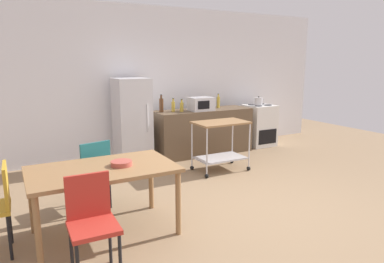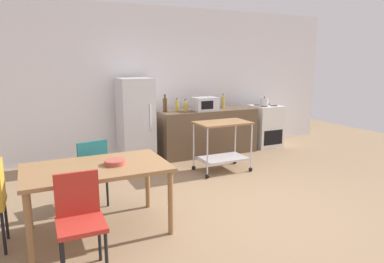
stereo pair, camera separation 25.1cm
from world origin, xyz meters
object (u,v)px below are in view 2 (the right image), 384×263
object	(u,v)px
bottle_hot_sauce	(217,104)
kettle	(264,102)
refrigerator	(136,120)
fruit_bowl	(115,162)
bottle_sesame_oil	(185,107)
stove_oven	(265,126)
kitchen_cart	(222,138)
bottle_olive_oil	(165,105)
dining_table	(97,173)
bottle_soy_sauce	(223,102)
chair_teal	(90,168)
chair_red	(80,217)
microwave	(205,104)
bottle_wine	(177,106)

from	to	relation	value
bottle_hot_sauce	kettle	size ratio (longest dim) A/B	0.88
refrigerator	fruit_bowl	world-z (taller)	refrigerator
bottle_sesame_oil	bottle_hot_sauce	size ratio (longest dim) A/B	1.13
stove_oven	kitchen_cart	size ratio (longest dim) A/B	1.01
kitchen_cart	bottle_olive_oil	distance (m)	1.41
dining_table	kitchen_cart	bearing A→B (deg)	29.06
bottle_olive_oil	bottle_soy_sauce	world-z (taller)	bottle_olive_oil
kettle	stove_oven	bearing A→B (deg)	39.67
chair_teal	bottle_hot_sauce	bearing A→B (deg)	-160.94
refrigerator	fruit_bowl	size ratio (longest dim) A/B	6.82
chair_teal	kitchen_cart	world-z (taller)	chair_teal
dining_table	fruit_bowl	world-z (taller)	fruit_bowl
bottle_olive_oil	refrigerator	bearing A→B (deg)	178.76
chair_red	fruit_bowl	size ratio (longest dim) A/B	3.92
bottle_olive_oil	microwave	world-z (taller)	bottle_olive_oil
bottle_olive_oil	chair_red	bearing A→B (deg)	-122.61
stove_oven	kettle	distance (m)	0.57
bottle_soy_sauce	fruit_bowl	world-z (taller)	bottle_soy_sauce
stove_oven	refrigerator	xyz separation A→B (m)	(-2.90, 0.08, 0.32)
bottle_soy_sauce	kitchen_cart	bearing A→B (deg)	-120.73
dining_table	kitchen_cart	xyz separation A→B (m)	(2.32, 1.29, -0.10)
kettle	kitchen_cart	bearing A→B (deg)	-147.67
bottle_soy_sauce	kettle	bearing A→B (deg)	-11.02
bottle_soy_sauce	bottle_sesame_oil	bearing A→B (deg)	-171.33
bottle_soy_sauce	chair_red	bearing A→B (deg)	-136.16
chair_teal	fruit_bowl	world-z (taller)	chair_teal
refrigerator	dining_table	bearing A→B (deg)	-115.12
chair_red	stove_oven	size ratio (longest dim) A/B	0.97
bottle_olive_oil	microwave	bearing A→B (deg)	-13.73
stove_oven	bottle_wine	distance (m)	2.17
refrigerator	microwave	size ratio (longest dim) A/B	3.37
chair_red	bottle_wine	xyz separation A→B (m)	(2.25, 3.11, 0.48)
stove_oven	microwave	size ratio (longest dim) A/B	2.00
bottle_wine	bottle_soy_sauce	size ratio (longest dim) A/B	0.89
chair_red	bottle_wine	bearing A→B (deg)	55.20
bottle_soy_sauce	kettle	distance (m)	0.93
dining_table	bottle_soy_sauce	xyz separation A→B (m)	(3.04, 2.50, 0.35)
bottle_soy_sauce	kettle	size ratio (longest dim) A/B	1.22
bottle_hot_sauce	bottle_soy_sauce	bearing A→B (deg)	9.77
dining_table	bottle_soy_sauce	world-z (taller)	bottle_soy_sauce
kettle	refrigerator	bearing A→B (deg)	176.30
refrigerator	bottle_hot_sauce	distance (m)	1.73
bottle_sesame_oil	kitchen_cart	bearing A→B (deg)	-79.61
bottle_wine	bottle_hot_sauce	bearing A→B (deg)	3.10
microwave	kettle	distance (m)	1.44
bottle_olive_oil	microwave	xyz separation A→B (m)	(0.76, -0.19, -0.01)
dining_table	fruit_bowl	size ratio (longest dim) A/B	6.60
kettle	fruit_bowl	bearing A→B (deg)	-147.93
bottle_wine	kettle	xyz separation A→B (m)	(1.98, -0.10, -0.00)
bottle_sesame_oil	dining_table	bearing A→B (deg)	-131.93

